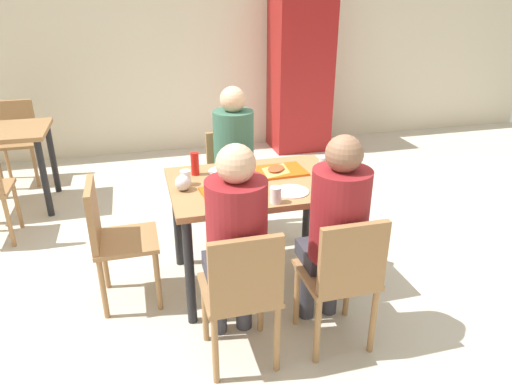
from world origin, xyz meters
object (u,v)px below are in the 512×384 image
drink_fridge (300,75)px  chair_far_side (232,175)px  soda_can (323,165)px  person_far_side (235,153)px  pizza_slice_a (234,190)px  tray_red_near (231,192)px  plastic_cup_c (186,178)px  tray_red_far (279,171)px  condiment_bottle (195,164)px  chair_near_left (242,290)px  main_table (256,196)px  plastic_cup_a (240,158)px  chair_left_end (112,234)px  person_in_brown_jacket (336,223)px  chair_near_right (343,274)px  person_in_red (236,236)px  foil_bundle (183,183)px  pizza_slice_b (276,169)px  paper_plate_near_edge (291,191)px  plastic_cup_b (276,195)px

drink_fridge → chair_far_side: bearing=-123.0°
chair_far_side → soda_can: (0.49, -0.78, 0.33)m
person_far_side → pizza_slice_a: size_ratio=4.59×
person_far_side → pizza_slice_a: person_far_side is taller
tray_red_near → plastic_cup_c: (-0.26, 0.21, 0.04)m
tray_red_far → condiment_bottle: bearing=169.8°
chair_near_left → person_far_side: size_ratio=0.68×
main_table → plastic_cup_a: size_ratio=11.46×
chair_left_end → person_in_brown_jacket: 1.43m
chair_near_right → drink_fridge: drink_fridge is taller
chair_near_right → drink_fridge: 3.82m
tray_red_far → pizza_slice_a: bearing=-144.1°
main_table → chair_near_right: chair_near_right is taller
drink_fridge → pizza_slice_a: bearing=-116.8°
chair_near_left → chair_near_right: (0.57, 0.00, 0.00)m
soda_can → condiment_bottle: size_ratio=0.76×
chair_near_right → soda_can: 0.90m
person_in_red → tray_red_near: (0.09, 0.51, 0.03)m
main_table → plastic_cup_a: bearing=94.7°
chair_near_right → chair_left_end: (-1.24, 0.80, 0.00)m
person_in_red → pizza_slice_a: person_in_red is taller
chair_near_left → person_in_red: size_ratio=0.68×
drink_fridge → tray_red_near: bearing=-117.1°
person_in_red → foil_bundle: bearing=107.5°
pizza_slice_b → chair_near_left: bearing=-116.7°
person_in_red → soda_can: bearing=41.2°
paper_plate_near_edge → chair_far_side: bearing=99.5°
soda_can → foil_bundle: size_ratio=1.22×
paper_plate_near_edge → plastic_cup_b: 0.19m
chair_left_end → pizza_slice_b: bearing=6.1°
main_table → paper_plate_near_edge: bearing=-52.9°
person_in_brown_jacket → drink_fridge: drink_fridge is taller
plastic_cup_c → foil_bundle: 0.09m
person_far_side → person_in_red: bearing=-102.3°
tray_red_near → plastic_cup_a: (0.17, 0.50, 0.04)m
chair_near_left → person_in_red: person_in_red is taller
person_in_red → foil_bundle: (-0.20, 0.64, 0.07)m
tray_red_far → pizza_slice_a: pizza_slice_a is taller
pizza_slice_b → main_table: bearing=-145.5°
chair_near_right → plastic_cup_a: plastic_cup_a is taller
soda_can → drink_fridge: drink_fridge is taller
plastic_cup_a → plastic_cup_b: bearing=-85.3°
chair_near_right → plastic_cup_b: bearing=120.1°
drink_fridge → foil_bundle: bearing=-122.4°
plastic_cup_b → soda_can: soda_can is taller
chair_near_right → plastic_cup_b: size_ratio=8.64×
main_table → soda_can: bearing=2.4°
chair_far_side → tray_red_far: bearing=-73.4°
person_far_side → foil_bundle: size_ratio=12.74×
tray_red_far → condiment_bottle: condiment_bottle is taller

